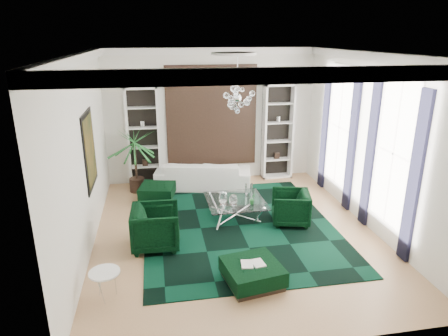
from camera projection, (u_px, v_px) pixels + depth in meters
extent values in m
cube|color=tan|center=(235.00, 232.00, 8.81)|extent=(6.00, 7.00, 0.02)
cube|color=white|center=(237.00, 52.00, 7.59)|extent=(6.00, 7.00, 0.02)
cube|color=white|center=(211.00, 116.00, 11.48)|extent=(6.00, 0.02, 3.80)
cube|color=white|center=(293.00, 225.00, 4.92)|extent=(6.00, 0.02, 3.80)
cube|color=white|center=(83.00, 156.00, 7.70)|extent=(0.02, 7.00, 3.80)
cube|color=white|center=(371.00, 142.00, 8.69)|extent=(0.02, 7.00, 3.80)
cylinder|color=white|center=(234.00, 54.00, 7.89)|extent=(0.90, 0.90, 0.05)
cube|color=black|center=(212.00, 116.00, 11.43)|extent=(2.50, 0.06, 2.80)
cube|color=black|center=(90.00, 150.00, 8.29)|extent=(0.04, 1.30, 1.60)
cube|color=white|center=(394.00, 154.00, 7.85)|extent=(0.03, 1.10, 2.90)
cube|color=black|center=(415.00, 179.00, 7.20)|extent=(0.07, 0.30, 3.25)
cube|color=black|center=(370.00, 155.00, 8.65)|extent=(0.07, 0.30, 3.25)
cube|color=white|center=(340.00, 127.00, 10.09)|extent=(0.03, 1.10, 2.90)
cube|color=black|center=(352.00, 145.00, 9.44)|extent=(0.07, 0.30, 3.25)
cube|color=black|center=(325.00, 130.00, 10.89)|extent=(0.07, 0.30, 3.25)
cube|color=black|center=(239.00, 225.00, 9.06)|extent=(4.20, 5.00, 0.02)
imported|color=white|center=(203.00, 174.00, 11.25)|extent=(2.79, 1.55, 0.77)
imported|color=black|center=(156.00, 227.00, 8.05)|extent=(0.99, 0.97, 0.87)
imported|color=black|center=(290.00, 207.00, 9.10)|extent=(1.01, 0.99, 0.77)
cube|color=black|center=(158.00, 192.00, 10.50)|extent=(1.03, 1.03, 0.38)
cube|color=black|center=(252.00, 273.00, 6.93)|extent=(1.08, 1.08, 0.37)
cube|color=white|center=(253.00, 263.00, 6.87)|extent=(0.41, 0.28, 0.03)
cylinder|color=white|center=(106.00, 285.00, 6.51)|extent=(0.56, 0.56, 0.48)
imported|color=#216C2D|center=(252.00, 199.00, 9.06)|extent=(0.17, 0.15, 0.26)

